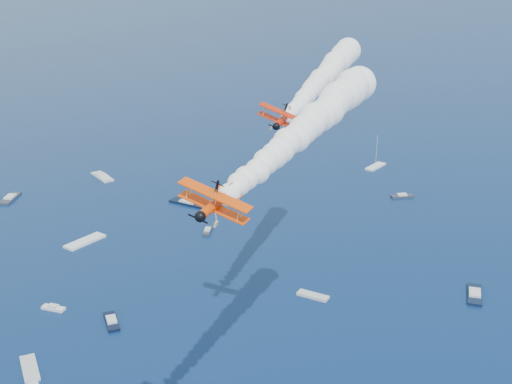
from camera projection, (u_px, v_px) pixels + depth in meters
biplane_lead at (282, 120)px, 119.70m from camera, size 12.67×13.13×8.60m
biplane_trail at (215, 204)px, 77.88m from camera, size 12.05×12.85×8.03m
smoke_trail_lead at (322, 78)px, 143.39m from camera, size 58.09×57.55×10.34m
smoke_trail_trail at (306, 128)px, 100.54m from camera, size 57.98×54.89×10.34m
spectator_boats at (90, 262)px, 190.69m from camera, size 225.83×170.82×0.70m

